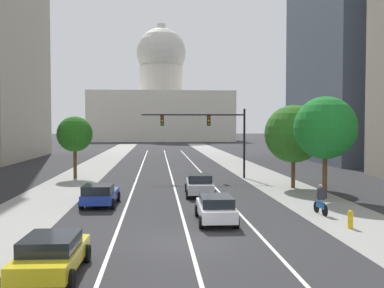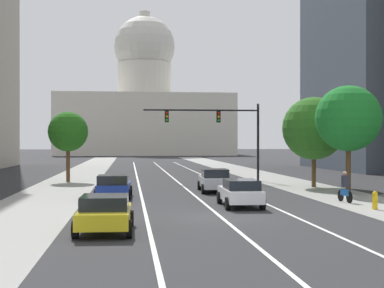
{
  "view_description": "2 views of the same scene",
  "coord_description": "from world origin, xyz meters",
  "px_view_note": "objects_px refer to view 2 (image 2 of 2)",
  "views": [
    {
      "loc": [
        -1.38,
        -18.97,
        5.06
      ],
      "look_at": [
        1.88,
        22.83,
        3.27
      ],
      "focal_mm": 41.98,
      "sensor_mm": 36.0,
      "label": 1
    },
    {
      "loc": [
        -4.05,
        -25.4,
        3.34
      ],
      "look_at": [
        1.08,
        21.71,
        3.17
      ],
      "focal_mm": 54.36,
      "sensor_mm": 36.0,
      "label": 2
    }
  ],
  "objects_px": {
    "capitol_building": "(145,108)",
    "car_blue": "(114,186)",
    "car_silver": "(215,180)",
    "traffic_signal_mast": "(221,125)",
    "street_tree_mid_left": "(68,132)",
    "car_yellow": "(105,213)",
    "street_tree_mid_right": "(314,128)",
    "street_tree_near_right": "(348,119)",
    "fire_hydrant": "(375,200)",
    "car_white": "(240,192)",
    "cyclist": "(345,187)"
  },
  "relations": [
    {
      "from": "car_silver",
      "to": "traffic_signal_mast",
      "type": "height_order",
      "value": "traffic_signal_mast"
    },
    {
      "from": "fire_hydrant",
      "to": "street_tree_mid_left",
      "type": "xyz_separation_m",
      "value": [
        -17.12,
        21.84,
        3.71
      ]
    },
    {
      "from": "fire_hydrant",
      "to": "street_tree_near_right",
      "type": "xyz_separation_m",
      "value": [
        2.07,
        8.8,
        4.38
      ]
    },
    {
      "from": "capitol_building",
      "to": "street_tree_mid_left",
      "type": "height_order",
      "value": "capitol_building"
    },
    {
      "from": "car_silver",
      "to": "capitol_building",
      "type": "bearing_deg",
      "value": 3.11
    },
    {
      "from": "capitol_building",
      "to": "traffic_signal_mast",
      "type": "xyz_separation_m",
      "value": [
        3.67,
        -102.18,
        -7.43
      ]
    },
    {
      "from": "car_white",
      "to": "street_tree_mid_left",
      "type": "distance_m",
      "value": 22.91
    },
    {
      "from": "street_tree_mid_right",
      "to": "street_tree_near_right",
      "type": "bearing_deg",
      "value": -83.66
    },
    {
      "from": "car_silver",
      "to": "car_white",
      "type": "distance_m",
      "value": 8.95
    },
    {
      "from": "fire_hydrant",
      "to": "street_tree_mid_right",
      "type": "height_order",
      "value": "street_tree_mid_right"
    },
    {
      "from": "car_silver",
      "to": "street_tree_mid_right",
      "type": "bearing_deg",
      "value": -65.37
    },
    {
      "from": "car_blue",
      "to": "car_white",
      "type": "distance_m",
      "value": 8.38
    },
    {
      "from": "street_tree_near_right",
      "to": "street_tree_mid_right",
      "type": "bearing_deg",
      "value": 96.34
    },
    {
      "from": "car_white",
      "to": "street_tree_near_right",
      "type": "distance_m",
      "value": 11.66
    },
    {
      "from": "car_yellow",
      "to": "street_tree_mid_right",
      "type": "distance_m",
      "value": 24.85
    },
    {
      "from": "car_silver",
      "to": "fire_hydrant",
      "type": "xyz_separation_m",
      "value": [
        6.38,
        -10.84,
        -0.33
      ]
    },
    {
      "from": "capitol_building",
      "to": "car_blue",
      "type": "bearing_deg",
      "value": -92.44
    },
    {
      "from": "car_silver",
      "to": "traffic_signal_mast",
      "type": "distance_m",
      "value": 11.06
    },
    {
      "from": "fire_hydrant",
      "to": "car_silver",
      "type": "bearing_deg",
      "value": 120.47
    },
    {
      "from": "cyclist",
      "to": "street_tree_mid_left",
      "type": "relative_size",
      "value": 0.29
    },
    {
      "from": "car_yellow",
      "to": "car_silver",
      "type": "xyz_separation_m",
      "value": [
        6.57,
        16.68,
        0.06
      ]
    },
    {
      "from": "car_yellow",
      "to": "cyclist",
      "type": "bearing_deg",
      "value": -52.57
    },
    {
      "from": "car_blue",
      "to": "street_tree_mid_right",
      "type": "xyz_separation_m",
      "value": [
        14.44,
        6.99,
        3.59
      ]
    },
    {
      "from": "car_silver",
      "to": "cyclist",
      "type": "relative_size",
      "value": 2.75
    },
    {
      "from": "street_tree_mid_right",
      "to": "car_yellow",
      "type": "bearing_deg",
      "value": -125.93
    },
    {
      "from": "car_silver",
      "to": "street_tree_mid_left",
      "type": "relative_size",
      "value": 0.81
    },
    {
      "from": "car_yellow",
      "to": "fire_hydrant",
      "type": "height_order",
      "value": "car_yellow"
    },
    {
      "from": "street_tree_mid_left",
      "to": "car_blue",
      "type": "bearing_deg",
      "value": -74.25
    },
    {
      "from": "street_tree_mid_right",
      "to": "car_white",
      "type": "bearing_deg",
      "value": -122.83
    },
    {
      "from": "street_tree_mid_left",
      "to": "car_silver",
      "type": "bearing_deg",
      "value": -45.68
    },
    {
      "from": "car_silver",
      "to": "car_blue",
      "type": "distance_m",
      "value": 7.58
    },
    {
      "from": "cyclist",
      "to": "street_tree_near_right",
      "type": "xyz_separation_m",
      "value": [
        2.29,
        5.41,
        4.0
      ]
    },
    {
      "from": "car_white",
      "to": "street_tree_mid_right",
      "type": "relative_size",
      "value": 0.67
    },
    {
      "from": "traffic_signal_mast",
      "to": "fire_hydrant",
      "type": "bearing_deg",
      "value": -78.29
    },
    {
      "from": "car_yellow",
      "to": "car_white",
      "type": "bearing_deg",
      "value": -38.91
    },
    {
      "from": "capitol_building",
      "to": "fire_hydrant",
      "type": "distance_m",
      "value": 123.95
    },
    {
      "from": "traffic_signal_mast",
      "to": "car_yellow",
      "type": "bearing_deg",
      "value": -107.8
    },
    {
      "from": "cyclist",
      "to": "street_tree_mid_left",
      "type": "distance_m",
      "value": 25.23
    },
    {
      "from": "car_silver",
      "to": "street_tree_near_right",
      "type": "height_order",
      "value": "street_tree_near_right"
    },
    {
      "from": "car_blue",
      "to": "street_tree_mid_left",
      "type": "bearing_deg",
      "value": 17.59
    },
    {
      "from": "capitol_building",
      "to": "fire_hydrant",
      "type": "xyz_separation_m",
      "value": [
        8.02,
        -123.13,
        -11.73
      ]
    },
    {
      "from": "car_blue",
      "to": "car_white",
      "type": "bearing_deg",
      "value": -126.43
    },
    {
      "from": "traffic_signal_mast",
      "to": "cyclist",
      "type": "height_order",
      "value": "traffic_signal_mast"
    },
    {
      "from": "capitol_building",
      "to": "car_silver",
      "type": "bearing_deg",
      "value": -89.16
    },
    {
      "from": "street_tree_mid_right",
      "to": "street_tree_mid_left",
      "type": "bearing_deg",
      "value": 157.34
    },
    {
      "from": "fire_hydrant",
      "to": "car_blue",
      "type": "bearing_deg",
      "value": 151.34
    },
    {
      "from": "street_tree_mid_left",
      "to": "street_tree_near_right",
      "type": "bearing_deg",
      "value": -34.2
    },
    {
      "from": "car_white",
      "to": "street_tree_near_right",
      "type": "bearing_deg",
      "value": -49.57
    },
    {
      "from": "car_blue",
      "to": "street_tree_near_right",
      "type": "bearing_deg",
      "value": -81.62
    },
    {
      "from": "street_tree_mid_left",
      "to": "street_tree_near_right",
      "type": "height_order",
      "value": "street_tree_near_right"
    }
  ]
}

